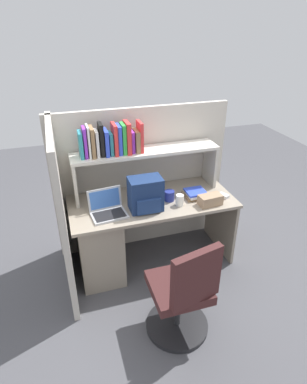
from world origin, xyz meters
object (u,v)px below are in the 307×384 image
at_px(laptop, 107,209).
at_px(backpack, 146,195).
at_px(computer_mouse, 223,196).
at_px(paper_cup, 180,200).
at_px(tissue_box, 210,200).
at_px(office_chair, 183,297).
at_px(snack_canister, 169,196).

relative_size(laptop, backpack, 1.07).
xyz_separation_m(computer_mouse, paper_cup, (-0.47, -0.02, 0.04)).
relative_size(computer_mouse, tissue_box, 0.47).
bearing_deg(computer_mouse, backpack, 154.95).
bearing_deg(office_chair, computer_mouse, -145.76).
bearing_deg(snack_canister, laptop, -173.98).
relative_size(laptop, office_chair, 0.36).
bearing_deg(computer_mouse, tissue_box, -178.80).
height_order(tissue_box, snack_canister, snack_canister).
xyz_separation_m(paper_cup, tissue_box, (0.28, -0.07, -0.00)).
relative_size(tissue_box, snack_canister, 2.17).
relative_size(snack_canister, office_chair, 0.11).
bearing_deg(backpack, snack_canister, 18.54).
distance_m(computer_mouse, tissue_box, 0.22).
height_order(computer_mouse, tissue_box, tissue_box).
bearing_deg(paper_cup, computer_mouse, 2.18).
bearing_deg(laptop, tissue_box, -7.43).
relative_size(paper_cup, office_chair, 0.12).
bearing_deg(laptop, backpack, -3.75).
xyz_separation_m(computer_mouse, tissue_box, (-0.19, -0.09, 0.03)).
height_order(backpack, office_chair, backpack).
relative_size(laptop, paper_cup, 3.09).
relative_size(laptop, tissue_box, 1.52).
relative_size(computer_mouse, paper_cup, 0.96).
bearing_deg(computer_mouse, paper_cup, 157.82).
bearing_deg(laptop, computer_mouse, -1.63).
bearing_deg(paper_cup, backpack, 175.13).
relative_size(computer_mouse, office_chair, 0.11).
bearing_deg(tissue_box, laptop, 167.35).
bearing_deg(computer_mouse, office_chair, -157.09).
bearing_deg(laptop, paper_cup, -4.29).
bearing_deg(backpack, laptop, 176.25).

